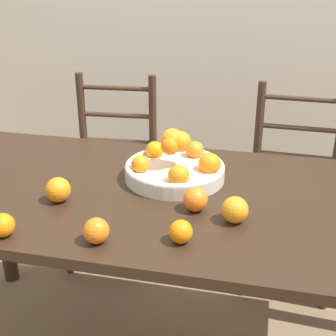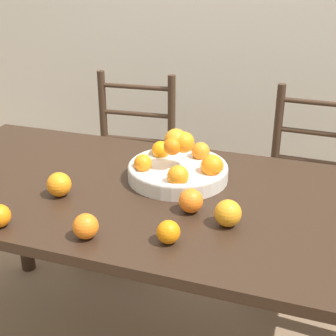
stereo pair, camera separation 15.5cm
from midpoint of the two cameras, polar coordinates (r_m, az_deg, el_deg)
name	(u,v)px [view 2 (the right image)]	position (r m, az deg, el deg)	size (l,w,h in m)	color
dining_table	(150,214)	(1.64, 0.46, -5.75)	(1.82, 0.87, 0.76)	black
fruit_bowl	(179,167)	(1.67, 3.99, 0.12)	(0.36, 0.36, 0.18)	beige
orange_loose_0	(191,201)	(1.46, 5.88, -4.07)	(0.08, 0.08, 0.08)	orange
orange_loose_1	(168,232)	(1.30, 3.51, -7.90)	(0.07, 0.07, 0.07)	orange
orange_loose_2	(86,226)	(1.33, -6.70, -7.17)	(0.07, 0.07, 0.07)	orange
orange_loose_3	(59,184)	(1.57, -10.41, -2.05)	(0.08, 0.08, 0.08)	orange
orange_loose_5	(228,213)	(1.40, 10.51, -5.53)	(0.08, 0.08, 0.08)	orange
chair_left	(130,174)	(2.45, -2.88, -0.74)	(0.45, 0.43, 0.96)	#382619
chair_right	(308,200)	(2.30, 18.62, -3.79)	(0.43, 0.41, 0.96)	#382619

